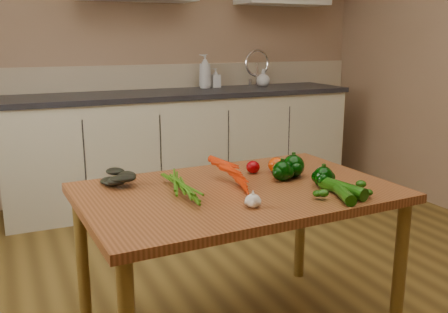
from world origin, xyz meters
TOP-DOWN VIEW (x-y plane):
  - room at (0.00, 0.17)m, footprint 4.04×5.04m
  - counter_run at (0.21, 2.19)m, footprint 2.84×0.64m
  - table at (-0.27, 0.18)m, footprint 1.34×0.89m
  - soap_bottle_a at (0.47, 2.34)m, footprint 0.12×0.12m
  - soap_bottle_b at (0.58, 2.36)m, footprint 0.08×0.08m
  - soap_bottle_c at (0.99, 2.26)m, footprint 0.12×0.12m
  - carrot_bunch at (-0.34, 0.24)m, footprint 0.25×0.20m
  - leafy_greens at (-0.72, 0.43)m, footprint 0.19×0.17m
  - garlic_bulb at (-0.32, -0.05)m, footprint 0.06×0.06m
  - pepper_a at (-0.03, 0.21)m, footprint 0.09×0.09m
  - pepper_b at (0.04, 0.25)m, footprint 0.10×0.10m
  - pepper_c at (0.08, 0.06)m, footprint 0.09×0.09m
  - tomato_a at (-0.09, 0.38)m, footprint 0.07×0.07m
  - tomato_b at (0.01, 0.34)m, footprint 0.08×0.08m
  - tomato_c at (0.11, 0.37)m, footprint 0.06×0.06m
  - zucchini_a at (0.08, -0.07)m, footprint 0.09×0.23m
  - zucchini_b at (0.05, -0.11)m, footprint 0.12×0.21m

SIDE VIEW (x-z plane):
  - counter_run at x=0.21m, z-range -0.11..1.03m
  - table at x=-0.27m, z-range 0.27..0.97m
  - zucchini_b at x=0.05m, z-range 0.70..0.75m
  - garlic_bulb at x=-0.32m, z-range 0.70..0.75m
  - zucchini_a at x=0.08m, z-range 0.70..0.75m
  - tomato_c at x=0.11m, z-range 0.70..0.75m
  - tomato_a at x=-0.09m, z-range 0.70..0.76m
  - carrot_bunch at x=-0.34m, z-range 0.70..0.76m
  - tomato_b at x=0.01m, z-range 0.70..0.77m
  - pepper_c at x=0.08m, z-range 0.70..0.79m
  - pepper_a at x=-0.03m, z-range 0.70..0.79m
  - leafy_greens at x=-0.72m, z-range 0.70..0.79m
  - pepper_b at x=0.04m, z-range 0.70..0.80m
  - soap_bottle_c at x=0.99m, z-range 0.90..1.05m
  - soap_bottle_b at x=0.58m, z-range 0.90..1.06m
  - soap_bottle_a at x=0.47m, z-range 0.90..1.18m
  - room at x=0.00m, z-range -0.07..2.57m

